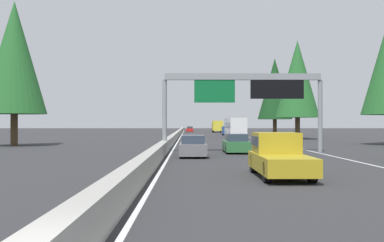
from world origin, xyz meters
name	(u,v)px	position (x,y,z in m)	size (l,w,h in m)	color
ground_plane	(177,140)	(60.00, 0.00, 0.00)	(320.00, 320.00, 0.00)	#2D2D30
median_barrier	(178,134)	(80.00, 0.30, 0.45)	(180.00, 0.56, 0.90)	#9E9B93
shoulder_stripe_right	(251,138)	(70.00, -11.52, 0.01)	(160.00, 0.16, 0.01)	silver
shoulder_stripe_median	(180,138)	(70.00, -0.25, 0.01)	(160.00, 0.16, 0.01)	silver
sign_gantry_overhead	(245,90)	(32.35, -6.04, 4.94)	(0.50, 12.68, 6.21)	gray
pickup_mid_right	(279,155)	(15.11, -5.43, 0.91)	(5.60, 2.00, 1.86)	#AD931E
sedan_far_center	(193,147)	(27.02, -1.88, 0.68)	(4.40, 1.80, 1.47)	slate
bus_distant_a	(235,127)	(70.47, -9.01, 1.72)	(11.50, 2.55, 3.10)	white
sedan_mid_left	(190,129)	(121.17, -1.95, 0.68)	(4.40, 1.80, 1.47)	red
sedan_near_center	(236,144)	(31.31, -5.24, 0.68)	(4.40, 1.80, 1.47)	#2D6B38
minivan_mid_center	(228,130)	(86.27, -9.12, 0.95)	(5.00, 1.95, 1.69)	#1E4793
box_truck_near_right	(217,126)	(114.75, -8.86, 1.61)	(8.50, 2.40, 2.95)	gold
conifer_right_mid	(297,79)	(63.04, -17.27, 8.66)	(6.26, 6.26, 14.24)	#4C3823
conifer_right_far	(275,89)	(78.01, -16.73, 8.31)	(6.01, 6.01, 13.66)	#4C3823
conifer_left_near	(14,58)	(42.90, 16.00, 8.91)	(6.45, 6.45, 14.66)	#4C3823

